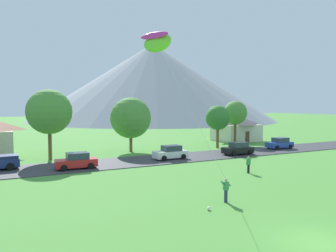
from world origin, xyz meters
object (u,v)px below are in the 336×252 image
at_px(tree_center, 235,113).
at_px(watcher_person, 248,164).
at_px(kite_flyer_with_kite, 159,46).
at_px(tree_near_left, 131,118).
at_px(tree_right_of_center, 49,112).
at_px(parked_car_red_mid_east, 77,161).
at_px(parked_car_blue_east_end, 280,143).
at_px(soccer_ball, 209,208).
at_px(parked_car_white_mid_west, 171,153).
at_px(house_leftmost, 236,128).
at_px(parked_car_black_west_end, 238,149).
at_px(tree_left_of_center, 218,118).

relative_size(tree_center, watcher_person, 4.45).
bearing_deg(kite_flyer_with_kite, tree_near_left, 74.94).
bearing_deg(tree_right_of_center, parked_car_red_mid_east, -77.86).
bearing_deg(parked_car_blue_east_end, tree_near_left, 160.37).
height_order(kite_flyer_with_kite, soccer_ball, kite_flyer_with_kite).
bearing_deg(parked_car_white_mid_west, tree_center, 27.58).
distance_m(house_leftmost, tree_near_left, 23.53).
bearing_deg(house_leftmost, parked_car_black_west_end, -127.78).
relative_size(house_leftmost, tree_center, 1.07).
bearing_deg(tree_near_left, tree_center, 0.66).
bearing_deg(tree_center, parked_car_white_mid_west, -152.42).
bearing_deg(watcher_person, parked_car_blue_east_end, 35.78).
relative_size(parked_car_red_mid_east, kite_flyer_with_kite, 0.35).
xyz_separation_m(house_leftmost, parked_car_red_mid_east, (-32.58, -14.46, -1.63)).
height_order(parked_car_red_mid_east, kite_flyer_with_kite, kite_flyer_with_kite).
bearing_deg(parked_car_blue_east_end, parked_car_white_mid_west, -176.90).
relative_size(parked_car_white_mid_west, kite_flyer_with_kite, 0.35).
relative_size(kite_flyer_with_kite, watcher_person, 7.29).
bearing_deg(tree_right_of_center, tree_center, 4.04).
xyz_separation_m(tree_center, parked_car_red_mid_east, (-28.71, -9.87, -4.53)).
xyz_separation_m(house_leftmost, tree_left_of_center, (-9.27, -7.06, 2.24)).
xyz_separation_m(parked_car_red_mid_east, parked_car_blue_east_end, (31.09, 2.01, 0.00)).
height_order(parked_car_black_west_end, kite_flyer_with_kite, kite_flyer_with_kite).
distance_m(watcher_person, soccer_ball, 12.66).
xyz_separation_m(tree_center, tree_right_of_center, (-30.38, -2.15, 0.51)).
relative_size(tree_near_left, tree_right_of_center, 0.90).
height_order(parked_car_white_mid_west, kite_flyer_with_kite, kite_flyer_with_kite).
bearing_deg(parked_car_red_mid_east, tree_left_of_center, 17.60).
bearing_deg(watcher_person, house_leftmost, 53.67).
distance_m(parked_car_white_mid_west, parked_car_blue_east_end, 19.47).
height_order(house_leftmost, tree_left_of_center, tree_left_of_center).
bearing_deg(tree_left_of_center, parked_car_black_west_end, -104.30).
bearing_deg(parked_car_white_mid_west, kite_flyer_with_kite, -120.56).
relative_size(house_leftmost, tree_left_of_center, 1.20).
bearing_deg(parked_car_black_west_end, kite_flyer_with_kite, -144.67).
bearing_deg(tree_right_of_center, kite_flyer_with_kite, -75.09).
xyz_separation_m(tree_center, watcher_person, (-13.93, -19.62, -4.52)).
xyz_separation_m(tree_left_of_center, soccer_ball, (-18.50, -24.91, -4.62)).
bearing_deg(house_leftmost, tree_left_of_center, -142.70).
relative_size(house_leftmost, kite_flyer_with_kite, 0.66).
relative_size(parked_car_black_west_end, kite_flyer_with_kite, 0.34).
bearing_deg(house_leftmost, parked_car_blue_east_end, -96.83).
relative_size(parked_car_black_west_end, parked_car_red_mid_east, 0.99).
height_order(tree_center, parked_car_white_mid_west, tree_center).
xyz_separation_m(house_leftmost, parked_car_black_west_end, (-11.13, -14.36, -1.63)).
bearing_deg(tree_left_of_center, watcher_person, -116.45).
bearing_deg(parked_car_red_mid_east, watcher_person, -33.40).
bearing_deg(tree_left_of_center, kite_flyer_with_kite, -134.60).
bearing_deg(watcher_person, kite_flyer_with_kite, -166.16).
relative_size(parked_car_black_west_end, watcher_person, 2.51).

